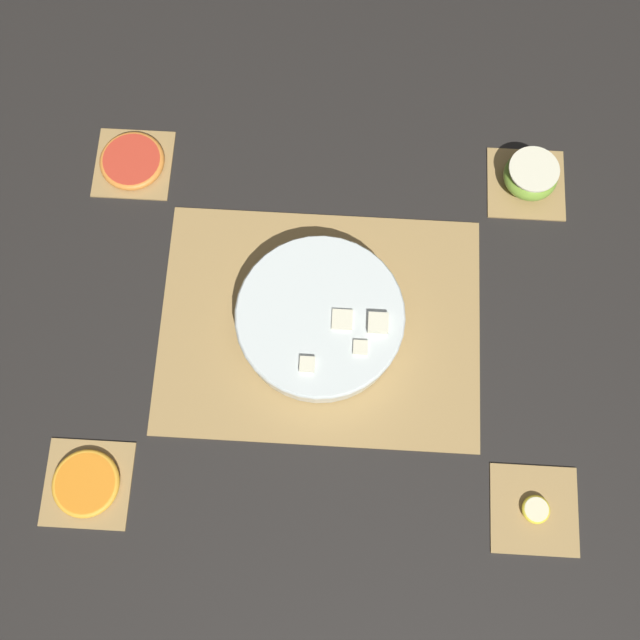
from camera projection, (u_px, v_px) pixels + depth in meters
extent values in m
plane|color=black|center=(320.00, 325.00, 1.12)|extent=(6.00, 6.00, 0.00)
cube|color=#A8844C|center=(320.00, 325.00, 1.12)|extent=(0.48, 0.36, 0.01)
cube|color=brown|center=(440.00, 331.00, 1.12)|extent=(0.01, 0.35, 0.00)
cube|color=brown|center=(400.00, 329.00, 1.12)|extent=(0.01, 0.35, 0.00)
cube|color=brown|center=(360.00, 326.00, 1.12)|extent=(0.01, 0.35, 0.00)
cube|color=brown|center=(320.00, 324.00, 1.12)|extent=(0.01, 0.35, 0.00)
cube|color=brown|center=(280.00, 322.00, 1.12)|extent=(0.01, 0.35, 0.00)
cube|color=brown|center=(240.00, 320.00, 1.12)|extent=(0.01, 0.35, 0.00)
cube|color=brown|center=(201.00, 318.00, 1.12)|extent=(0.01, 0.35, 0.00)
cube|color=#A8844C|center=(526.00, 184.00, 1.19)|extent=(0.12, 0.12, 0.01)
cube|color=brown|center=(550.00, 184.00, 1.19)|extent=(0.00, 0.12, 0.00)
cube|color=brown|center=(534.00, 184.00, 1.19)|extent=(0.00, 0.12, 0.00)
cube|color=brown|center=(519.00, 183.00, 1.19)|extent=(0.00, 0.12, 0.00)
cube|color=brown|center=(503.00, 182.00, 1.19)|extent=(0.00, 0.12, 0.00)
cube|color=#A8844C|center=(133.00, 164.00, 1.20)|extent=(0.12, 0.12, 0.01)
cube|color=brown|center=(152.00, 164.00, 1.20)|extent=(0.00, 0.12, 0.00)
cube|color=brown|center=(133.00, 163.00, 1.20)|extent=(0.00, 0.12, 0.00)
cube|color=brown|center=(114.00, 162.00, 1.20)|extent=(0.00, 0.12, 0.00)
cube|color=#A8844C|center=(534.00, 510.00, 1.04)|extent=(0.12, 0.12, 0.01)
cube|color=brown|center=(561.00, 511.00, 1.04)|extent=(0.00, 0.12, 0.00)
cube|color=brown|center=(544.00, 510.00, 1.04)|extent=(0.00, 0.12, 0.00)
cube|color=brown|center=(526.00, 509.00, 1.04)|extent=(0.00, 0.12, 0.00)
cube|color=brown|center=(508.00, 508.00, 1.04)|extent=(0.00, 0.12, 0.00)
cube|color=#A8844C|center=(88.00, 484.00, 1.05)|extent=(0.12, 0.12, 0.01)
cube|color=brown|center=(109.00, 485.00, 1.05)|extent=(0.00, 0.12, 0.00)
cube|color=brown|center=(87.00, 484.00, 1.05)|extent=(0.00, 0.12, 0.00)
cube|color=brown|center=(66.00, 482.00, 1.05)|extent=(0.00, 0.12, 0.00)
cylinder|color=silver|center=(320.00, 319.00, 1.09)|extent=(0.24, 0.24, 0.05)
torus|color=silver|center=(320.00, 315.00, 1.07)|extent=(0.25, 0.25, 0.01)
cylinder|color=beige|center=(327.00, 288.00, 1.09)|extent=(0.03, 0.03, 0.01)
cylinder|color=beige|center=(274.00, 291.00, 1.11)|extent=(0.03, 0.03, 0.01)
cylinder|color=beige|center=(304.00, 287.00, 1.09)|extent=(0.03, 0.03, 0.01)
cylinder|color=beige|center=(282.00, 322.00, 1.10)|extent=(0.03, 0.03, 0.01)
cylinder|color=beige|center=(337.00, 379.00, 1.07)|extent=(0.03, 0.03, 0.01)
cylinder|color=beige|center=(341.00, 347.00, 1.08)|extent=(0.02, 0.02, 0.01)
cube|color=beige|center=(360.00, 349.00, 1.06)|extent=(0.02, 0.02, 0.02)
cube|color=beige|center=(307.00, 365.00, 1.05)|extent=(0.02, 0.02, 0.02)
cube|color=beige|center=(300.00, 321.00, 1.08)|extent=(0.03, 0.03, 0.03)
cube|color=beige|center=(378.00, 325.00, 1.07)|extent=(0.03, 0.03, 0.03)
cube|color=beige|center=(346.00, 267.00, 1.12)|extent=(0.03, 0.03, 0.03)
cube|color=beige|center=(312.00, 265.00, 1.11)|extent=(0.03, 0.03, 0.03)
cube|color=beige|center=(282.00, 346.00, 1.07)|extent=(0.02, 0.02, 0.02)
cube|color=beige|center=(359.00, 317.00, 1.10)|extent=(0.03, 0.03, 0.03)
cube|color=beige|center=(311.00, 300.00, 1.11)|extent=(0.03, 0.03, 0.03)
cube|color=beige|center=(295.00, 376.00, 1.08)|extent=(0.02, 0.02, 0.02)
cube|color=beige|center=(342.00, 322.00, 1.07)|extent=(0.03, 0.03, 0.03)
cube|color=beige|center=(259.00, 330.00, 1.08)|extent=(0.03, 0.03, 0.03)
ellipsoid|color=red|center=(369.00, 295.00, 1.12)|extent=(0.04, 0.02, 0.02)
ellipsoid|color=orange|center=(261.00, 310.00, 1.10)|extent=(0.04, 0.02, 0.02)
ellipsoid|color=orange|center=(375.00, 350.00, 1.09)|extent=(0.03, 0.02, 0.01)
ellipsoid|color=orange|center=(290.00, 366.00, 1.06)|extent=(0.03, 0.01, 0.01)
ellipsoid|color=orange|center=(354.00, 337.00, 1.10)|extent=(0.02, 0.01, 0.01)
ellipsoid|color=#7FAD38|center=(531.00, 176.00, 1.16)|extent=(0.08, 0.08, 0.05)
cylinder|color=beige|center=(534.00, 169.00, 1.14)|extent=(0.08, 0.08, 0.00)
cylinder|color=orange|center=(86.00, 483.00, 1.05)|extent=(0.08, 0.08, 0.01)
torus|color=#F4A82D|center=(86.00, 483.00, 1.05)|extent=(0.10, 0.10, 0.01)
cylinder|color=beige|center=(536.00, 509.00, 1.04)|extent=(0.03, 0.03, 0.01)
torus|color=yellow|center=(536.00, 509.00, 1.04)|extent=(0.04, 0.04, 0.01)
cylinder|color=red|center=(132.00, 161.00, 1.19)|extent=(0.09, 0.09, 0.01)
torus|color=orange|center=(132.00, 161.00, 1.19)|extent=(0.10, 0.10, 0.01)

